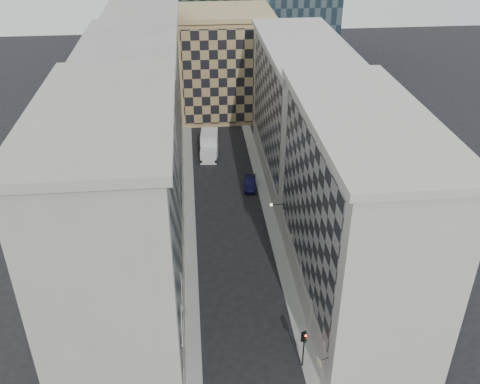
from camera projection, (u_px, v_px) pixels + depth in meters
sidewalk_west at (190, 225)px, 68.21m from camera, size 1.50×100.00×0.15m
sidewalk_east at (271, 220)px, 69.09m from camera, size 1.50×100.00×0.15m
bldg_left_a at (120, 238)px, 45.49m from camera, size 10.80×22.80×23.70m
bldg_left_b at (138, 136)px, 64.62m from camera, size 10.80×22.80×22.70m
bldg_left_c at (148, 81)px, 83.76m from camera, size 10.80×22.80×21.70m
bldg_right_a at (355, 214)px, 51.49m from camera, size 10.80×26.80×20.70m
bldg_right_b at (300, 113)px, 74.91m from camera, size 10.80×28.80×19.70m
tan_block at (224, 63)px, 96.60m from camera, size 16.80×14.80×18.80m
flagpoles_left at (182, 308)px, 43.55m from camera, size 0.10×6.33×2.33m
bracket_lamp at (273, 205)px, 60.76m from camera, size 1.98×0.36×0.36m
traffic_light at (304, 342)px, 46.92m from camera, size 0.51×0.50×4.07m
box_truck at (209, 146)px, 84.92m from camera, size 3.23×6.68×3.55m
dark_car at (250, 183)px, 76.19m from camera, size 2.10×4.63×1.47m
shop_sign at (320, 362)px, 44.00m from camera, size 0.94×0.60×0.70m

